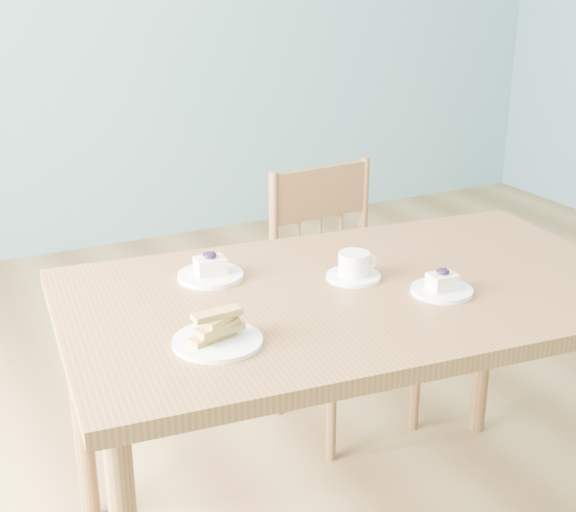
{
  "coord_description": "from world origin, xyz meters",
  "views": [
    {
      "loc": [
        -1.35,
        -1.73,
        1.53
      ],
      "look_at": [
        -0.55,
        -0.14,
        0.85
      ],
      "focal_mm": 50.0,
      "sensor_mm": 36.0,
      "label": 1
    }
  ],
  "objects": [
    {
      "name": "cheesecake_plate_far",
      "position": [
        -0.68,
        0.03,
        0.78
      ],
      "size": [
        0.17,
        0.17,
        0.07
      ],
      "rotation": [
        0.0,
        0.0,
        -0.08
      ],
      "color": "white",
      "rests_on": "dining_table"
    },
    {
      "name": "biscotti_plate",
      "position": [
        -0.8,
        -0.32,
        0.78
      ],
      "size": [
        0.19,
        0.19,
        0.08
      ],
      "rotation": [
        0.0,
        0.0,
        0.35
      ],
      "color": "white",
      "rests_on": "dining_table"
    },
    {
      "name": "coffee_cup",
      "position": [
        -0.36,
        -0.14,
        0.79
      ],
      "size": [
        0.14,
        0.14,
        0.07
      ],
      "rotation": [
        0.0,
        0.0,
        -0.15
      ],
      "color": "white",
      "rests_on": "dining_table"
    },
    {
      "name": "room",
      "position": [
        0.0,
        0.0,
        1.35
      ],
      "size": [
        5.01,
        5.01,
        2.71
      ],
      "color": "#9F7D4A",
      "rests_on": "ground"
    },
    {
      "name": "dining_table",
      "position": [
        -0.39,
        -0.19,
        0.69
      ],
      "size": [
        1.49,
        0.95,
        0.76
      ],
      "rotation": [
        0.0,
        0.0,
        -0.1
      ],
      "color": "brown",
      "rests_on": "ground"
    },
    {
      "name": "cheesecake_plate_near",
      "position": [
        -0.22,
        -0.31,
        0.78
      ],
      "size": [
        0.15,
        0.15,
        0.06
      ],
      "rotation": [
        0.0,
        0.0,
        -0.03
      ],
      "color": "white",
      "rests_on": "dining_table"
    },
    {
      "name": "dining_chair",
      "position": [
        -0.09,
        0.38,
        0.45
      ],
      "size": [
        0.43,
        0.41,
        0.88
      ],
      "rotation": [
        0.0,
        0.0,
        0.08
      ],
      "color": "brown",
      "rests_on": "ground"
    }
  ]
}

